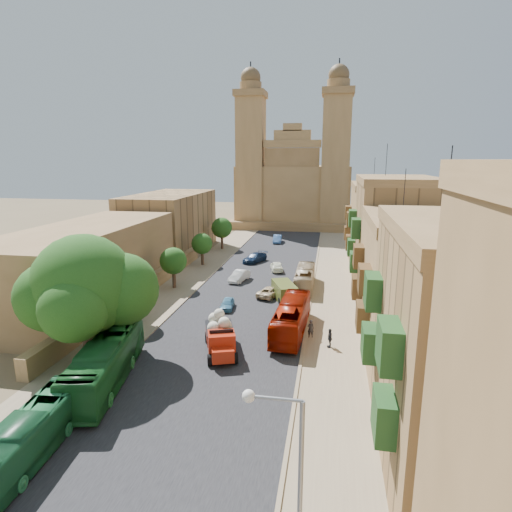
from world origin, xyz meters
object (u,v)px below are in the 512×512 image
(street_tree_a, at_px, (128,287))
(car_white_a, at_px, (239,276))
(street_tree_c, at_px, (202,244))
(streetlamp, at_px, (287,473))
(ficus_tree, at_px, (86,288))
(bus_red_east, at_px, (291,318))
(car_white_b, at_px, (277,266))
(car_blue_a, at_px, (227,304))
(car_blue_b, at_px, (277,239))
(olive_pickup, at_px, (284,291))
(pedestrian_c, at_px, (330,338))
(bus_green_south, at_px, (31,434))
(bus_green_north, at_px, (105,363))
(pedestrian_a, at_px, (311,329))
(car_cream, at_px, (270,292))
(bus_cream_east, at_px, (305,278))
(church, at_px, (294,185))
(car_dkblue, at_px, (255,258))
(street_tree_b, at_px, (173,261))
(red_truck, at_px, (220,335))
(street_tree_d, at_px, (222,228))

(street_tree_a, distance_m, car_white_a, 18.11)
(street_tree_c, bearing_deg, streetlamp, -69.73)
(ficus_tree, relative_size, street_tree_c, 2.12)
(bus_red_east, distance_m, car_white_b, 22.38)
(ficus_tree, distance_m, streetlamp, 23.46)
(ficus_tree, bearing_deg, street_tree_a, 94.23)
(car_blue_a, relative_size, car_white_b, 0.81)
(streetlamp, height_order, car_blue_b, streetlamp)
(olive_pickup, height_order, pedestrian_c, olive_pickup)
(streetlamp, distance_m, pedestrian_c, 22.29)
(streetlamp, height_order, bus_green_south, streetlamp)
(olive_pickup, xyz_separation_m, bus_green_south, (-10.50, -28.68, 0.37))
(bus_red_east, relative_size, car_white_b, 2.60)
(bus_green_north, bearing_deg, street_tree_a, 97.27)
(bus_green_south, distance_m, pedestrian_a, 23.14)
(car_cream, distance_m, pedestrian_c, 14.54)
(car_cream, bearing_deg, bus_cream_east, -112.53)
(church, distance_m, bus_red_east, 66.94)
(bus_red_east, relative_size, car_cream, 2.51)
(street_tree_c, distance_m, car_dkblue, 8.50)
(pedestrian_c, bearing_deg, car_blue_a, -135.05)
(ficus_tree, distance_m, bus_green_south, 12.15)
(street_tree_c, bearing_deg, ficus_tree, -88.94)
(ficus_tree, distance_m, car_blue_a, 16.62)
(olive_pickup, distance_m, pedestrian_a, 10.84)
(bus_red_east, distance_m, car_blue_a, 9.07)
(church, xyz_separation_m, street_tree_b, (-10.00, -54.61, -6.10))
(bus_green_north, relative_size, car_white_b, 2.82)
(olive_pickup, xyz_separation_m, pedestrian_a, (3.50, -10.26, -0.11))
(red_truck, relative_size, car_white_a, 1.49)
(car_dkblue, distance_m, pedestrian_a, 29.14)
(bus_red_east, height_order, car_cream, bus_red_east)
(streetlamp, height_order, car_blue_a, streetlamp)
(red_truck, distance_m, bus_red_east, 7.43)
(street_tree_b, relative_size, streetlamp, 0.62)
(street_tree_b, distance_m, red_truck, 19.69)
(bus_cream_east, bearing_deg, streetlamp, 92.38)
(street_tree_b, relative_size, bus_cream_east, 0.55)
(street_tree_a, bearing_deg, car_blue_a, 34.11)
(bus_red_east, xyz_separation_m, car_blue_b, (-6.67, 43.03, -0.75))
(bus_green_north, height_order, pedestrian_a, bus_green_north)
(car_blue_a, bearing_deg, bus_green_south, -106.42)
(olive_pickup, bearing_deg, church, 94.03)
(ficus_tree, bearing_deg, street_tree_c, 91.06)
(street_tree_b, relative_size, street_tree_d, 0.91)
(red_truck, xyz_separation_m, pedestrian_c, (8.93, 2.49, -0.68))
(bus_red_east, bearing_deg, street_tree_d, -63.42)
(streetlamp, bearing_deg, street_tree_c, 110.27)
(bus_green_south, height_order, pedestrian_c, bus_green_south)
(pedestrian_a, bearing_deg, bus_green_north, 22.80)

